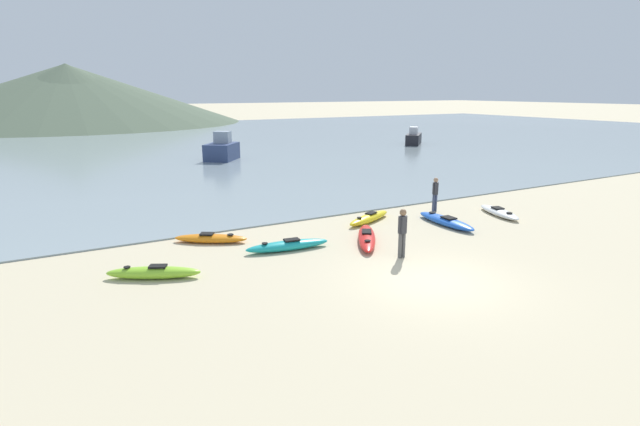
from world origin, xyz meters
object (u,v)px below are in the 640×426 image
Objects in this scene: kayak_on_sand_0 at (369,218)px; kayak_on_sand_3 at (367,237)px; kayak_on_sand_4 at (154,273)px; kayak_on_sand_5 at (446,221)px; kayak_on_sand_6 at (288,245)px; kayak_on_sand_2 at (211,238)px; moored_boat_0 at (222,150)px; kayak_on_sand_1 at (499,212)px; moored_boat_1 at (414,138)px; person_near_waterline at (435,192)px; person_near_foreground at (402,230)px.

kayak_on_sand_0 is 2.88m from kayak_on_sand_3.
kayak_on_sand_4 reaches higher than kayak_on_sand_3.
kayak_on_sand_5 is 1.07× the size of kayak_on_sand_6.
kayak_on_sand_0 reaches higher than kayak_on_sand_2.
moored_boat_0 is (-1.64, 23.24, 0.67)m from kayak_on_sand_5.
moored_boat_1 reaches higher than kayak_on_sand_1.
kayak_on_sand_5 reaches higher than kayak_on_sand_3.
moored_boat_0 is (10.13, 23.48, 0.65)m from kayak_on_sand_4.
kayak_on_sand_2 is at bearing 177.85° from person_near_waterline.
kayak_on_sand_2 is 0.70× the size of moored_boat_1.
kayak_on_sand_4 is at bearing 179.28° from kayak_on_sand_3.
moored_boat_1 is (30.97, 25.18, 0.50)m from kayak_on_sand_4.
kayak_on_sand_0 is 3.16m from kayak_on_sand_5.
kayak_on_sand_4 reaches higher than kayak_on_sand_6.
person_near_foreground reaches higher than kayak_on_sand_2.
kayak_on_sand_2 is at bearing -109.94° from moored_boat_0.
moored_boat_1 reaches higher than kayak_on_sand_4.
kayak_on_sand_5 is (2.46, -1.97, -0.01)m from kayak_on_sand_0.
kayak_on_sand_0 is 3.75m from person_near_waterline.
kayak_on_sand_2 is at bearing -141.57° from moored_boat_1.
moored_boat_1 reaches higher than kayak_on_sand_0.
kayak_on_sand_0 is 1.83× the size of person_near_waterline.
kayak_on_sand_1 is at bearing 2.86° from kayak_on_sand_3.
moored_boat_1 is at bearing 57.29° from kayak_on_sand_1.
kayak_on_sand_3 is (-7.40, -0.37, 0.02)m from kayak_on_sand_1.
person_near_foreground reaches higher than person_near_waterline.
kayak_on_sand_4 is (-14.97, -0.28, 0.03)m from kayak_on_sand_1.
moored_boat_0 is (-4.85, 23.20, 0.69)m from kayak_on_sand_1.
person_near_foreground is at bearing -41.29° from kayak_on_sand_6.
moored_boat_0 is at bearing 83.82° from kayak_on_sand_3.
kayak_on_sand_2 is 1.57× the size of person_near_foreground.
kayak_on_sand_0 is 0.88× the size of kayak_on_sand_5.
kayak_on_sand_2 is at bearing 151.23° from kayak_on_sand_3.
kayak_on_sand_6 is 0.84× the size of moored_boat_0.
kayak_on_sand_4 is 0.74× the size of moored_boat_1.
kayak_on_sand_5 is at bearing 4.51° from kayak_on_sand_3.
kayak_on_sand_2 is (-6.73, 0.44, -0.02)m from kayak_on_sand_0.
person_near_waterline reaches higher than kayak_on_sand_6.
kayak_on_sand_3 is at bearing 89.38° from person_near_foreground.
moored_boat_0 is at bearing 94.04° from kayak_on_sand_5.
kayak_on_sand_3 reaches higher than kayak_on_sand_1.
kayak_on_sand_6 is 3.98m from person_near_foreground.
kayak_on_sand_1 is (5.67, -1.93, -0.02)m from kayak_on_sand_0.
moored_boat_1 is (20.84, 1.71, -0.15)m from moored_boat_0.
kayak_on_sand_6 reaches higher than kayak_on_sand_5.
kayak_on_sand_6 is at bearing 179.07° from kayak_on_sand_1.
person_near_foreground is 35.98m from moored_boat_1.
person_near_foreground is 25.74m from moored_boat_0.
kayak_on_sand_1 is 0.79× the size of moored_boat_0.
kayak_on_sand_3 is (-1.73, -2.30, -0.01)m from kayak_on_sand_0.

